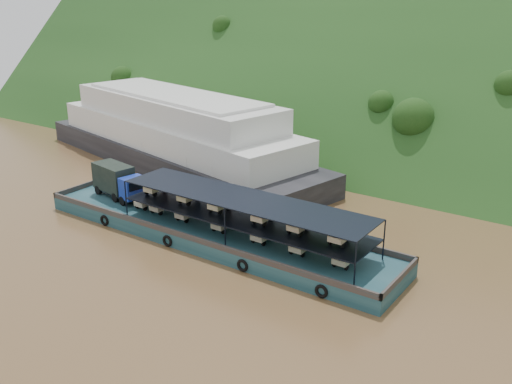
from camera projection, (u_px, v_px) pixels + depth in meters
The scene contains 4 objects.
ground at pixel (255, 240), 50.38m from camera, with size 160.00×160.00×0.00m, color brown.
hillside at pixel (406, 150), 78.12m from camera, with size 140.00×28.00×28.00m, color #193C15.
cargo_barge at pixel (204, 225), 50.78m from camera, with size 35.00×7.18×4.54m.
passenger_ferry at pixel (176, 134), 70.62m from camera, with size 46.05×20.14×9.05m.
Camera 1 is at (26.48, -37.61, 20.97)m, focal length 40.00 mm.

